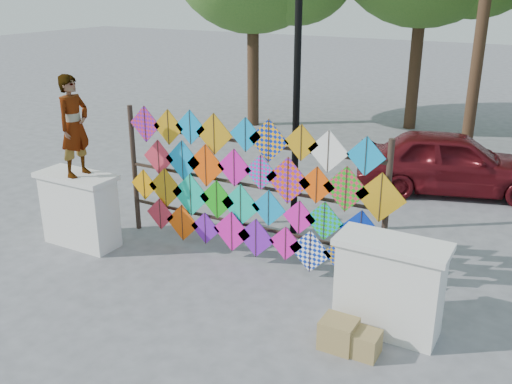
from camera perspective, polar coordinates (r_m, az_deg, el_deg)
ground at (r=8.99m, az=-3.61°, el=-8.28°), size 80.00×80.00×0.00m
parapet_left at (r=10.18m, az=-17.22°, el=-1.63°), size 1.40×0.65×1.28m
parapet_right at (r=7.54m, az=13.18°, el=-9.15°), size 1.40×0.65×1.28m
kite_rack at (r=9.01m, az=-0.85°, el=0.34°), size 4.95×0.24×2.38m
vendor_woman at (r=9.70m, az=-17.73°, el=6.31°), size 0.41×0.61×1.66m
sedan at (r=12.91m, az=18.98°, el=2.87°), size 4.26×2.71×1.35m
lamppost at (r=9.64m, az=4.10°, el=10.66°), size 0.28×0.28×4.46m
cardboard_box_near at (r=7.35m, az=8.25°, el=-13.83°), size 0.43×0.38×0.38m
cardboard_box_far at (r=7.29m, az=10.74°, el=-14.65°), size 0.37×0.34×0.31m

